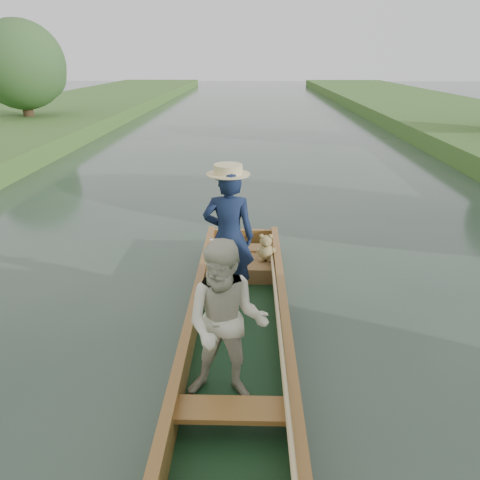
{
  "coord_description": "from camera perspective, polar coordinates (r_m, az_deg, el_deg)",
  "views": [
    {
      "loc": [
        0.14,
        -4.69,
        3.03
      ],
      "look_at": [
        0.0,
        0.6,
        0.95
      ],
      "focal_mm": 35.0,
      "sensor_mm": 36.0,
      "label": 1
    }
  ],
  "objects": [
    {
      "name": "punt",
      "position": [
        5.24,
        -0.72,
        -6.61
      ],
      "size": [
        1.12,
        5.06,
        1.84
      ],
      "color": "black",
      "rests_on": "ground"
    },
    {
      "name": "ground",
      "position": [
        5.58,
        -0.17,
        -11.4
      ],
      "size": [
        120.0,
        120.0,
        0.0
      ],
      "primitive_type": "plane",
      "color": "#283D30",
      "rests_on": "ground"
    },
    {
      "name": "trees_far",
      "position": [
        12.99,
        1.84,
        19.43
      ],
      "size": [
        22.92,
        17.45,
        4.53
      ],
      "color": "#47331E",
      "rests_on": "ground"
    }
  ]
}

